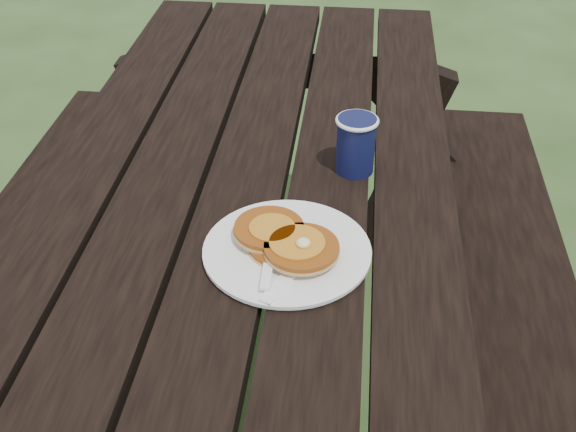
# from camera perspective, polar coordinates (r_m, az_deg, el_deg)

# --- Properties ---
(picnic_table) EXTENTS (1.36, 1.80, 0.75)m
(picnic_table) POSITION_cam_1_polar(r_m,az_deg,el_deg) (1.54, -2.97, -9.31)
(picnic_table) COLOR black
(picnic_table) RESTS_ON ground
(plate) EXTENTS (0.29, 0.29, 0.01)m
(plate) POSITION_cam_1_polar(r_m,az_deg,el_deg) (1.13, -0.08, -2.82)
(plate) COLOR white
(plate) RESTS_ON picnic_table
(pancake_stack) EXTENTS (0.17, 0.16, 0.04)m
(pancake_stack) POSITION_cam_1_polar(r_m,az_deg,el_deg) (1.12, -0.17, -1.97)
(pancake_stack) COLOR #8F4510
(pancake_stack) RESTS_ON plate
(knife) EXTENTS (0.09, 0.17, 0.00)m
(knife) POSITION_cam_1_polar(r_m,az_deg,el_deg) (1.09, 0.61, -4.10)
(knife) COLOR white
(knife) RESTS_ON plate
(fork) EXTENTS (0.04, 0.16, 0.01)m
(fork) POSITION_cam_1_polar(r_m,az_deg,el_deg) (1.09, -1.58, -3.91)
(fork) COLOR white
(fork) RESTS_ON plate
(coffee_cup) EXTENTS (0.08, 0.08, 0.11)m
(coffee_cup) POSITION_cam_1_polar(r_m,az_deg,el_deg) (1.31, 5.39, 5.88)
(coffee_cup) COLOR #0E1239
(coffee_cup) RESTS_ON picnic_table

